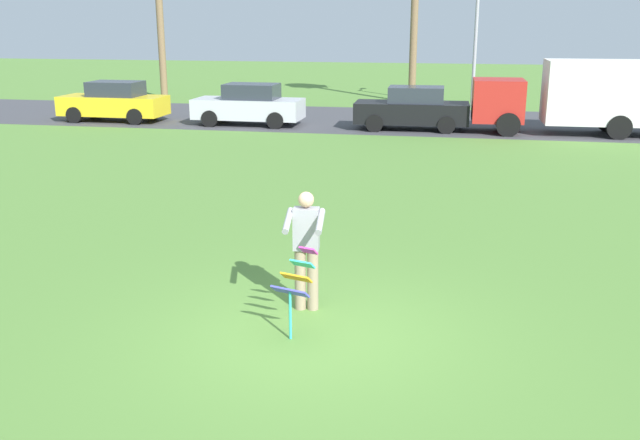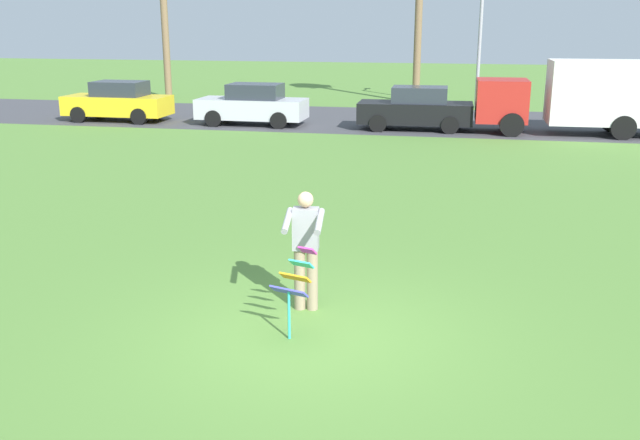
{
  "view_description": "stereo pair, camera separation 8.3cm",
  "coord_description": "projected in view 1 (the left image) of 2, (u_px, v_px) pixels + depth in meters",
  "views": [
    {
      "loc": [
        1.75,
        -8.47,
        4.03
      ],
      "look_at": [
        -0.27,
        1.84,
        1.05
      ],
      "focal_mm": 40.01,
      "sensor_mm": 36.0,
      "label": 1
    },
    {
      "loc": [
        1.83,
        -8.45,
        4.03
      ],
      "look_at": [
        -0.27,
        1.84,
        1.05
      ],
      "focal_mm": 40.01,
      "sensor_mm": 36.0,
      "label": 2
    }
  ],
  "objects": [
    {
      "name": "ground_plane",
      "position": [
        313.0,
        334.0,
        9.42
      ],
      "size": [
        120.0,
        120.0,
        0.0
      ],
      "primitive_type": "plane",
      "color": "#568438"
    },
    {
      "name": "parked_car_silver",
      "position": [
        249.0,
        105.0,
        27.7
      ],
      "size": [
        4.22,
        1.87,
        1.6
      ],
      "color": "silver",
      "rests_on": "ground"
    },
    {
      "name": "streetlight_pole",
      "position": [
        477.0,
        19.0,
        32.45
      ],
      "size": [
        0.24,
        1.65,
        7.0
      ],
      "color": "#9E9EA3",
      "rests_on": "ground"
    },
    {
      "name": "kite_held",
      "position": [
        296.0,
        280.0,
        9.23
      ],
      "size": [
        0.54,
        0.71,
        1.13
      ],
      "color": "#D83399",
      "rests_on": "ground"
    },
    {
      "name": "parked_car_black",
      "position": [
        413.0,
        109.0,
        26.53
      ],
      "size": [
        4.24,
        1.91,
        1.6
      ],
      "color": "black",
      "rests_on": "ground"
    },
    {
      "name": "parked_truck_red_cab",
      "position": [
        581.0,
        95.0,
        25.26
      ],
      "size": [
        6.74,
        2.21,
        2.62
      ],
      "color": "#B2231E",
      "rests_on": "ground"
    },
    {
      "name": "road_strip",
      "position": [
        415.0,
        121.0,
        29.01
      ],
      "size": [
        120.0,
        8.0,
        0.01
      ],
      "primitive_type": "cube",
      "color": "#424247",
      "rests_on": "ground"
    },
    {
      "name": "person_kite_flyer",
      "position": [
        306.0,
        246.0,
        9.98
      ],
      "size": [
        0.58,
        0.69,
        1.73
      ],
      "color": "gray",
      "rests_on": "ground"
    },
    {
      "name": "parked_car_yellow",
      "position": [
        114.0,
        102.0,
        28.75
      ],
      "size": [
        4.21,
        1.86,
        1.6
      ],
      "color": "yellow",
      "rests_on": "ground"
    }
  ]
}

